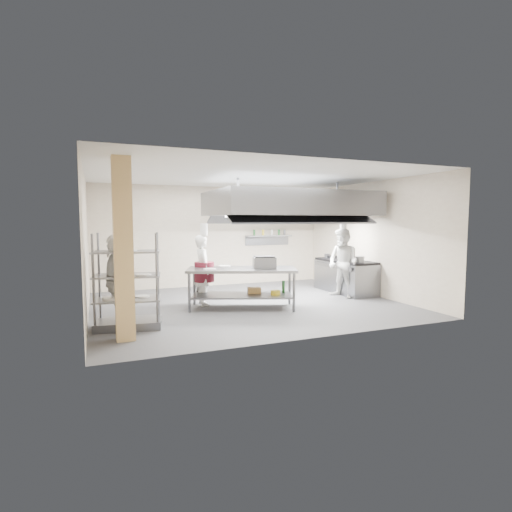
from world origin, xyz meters
name	(u,v)px	position (x,y,z in m)	size (l,w,h in m)	color
floor	(248,304)	(0.00, 0.00, 0.00)	(7.00, 7.00, 0.00)	#363638
ceiling	(248,176)	(0.00, 0.00, 3.00)	(7.00, 7.00, 0.00)	silver
wall_back	(213,237)	(0.00, 3.00, 1.50)	(7.00, 7.00, 0.00)	#B6A690
wall_left	(86,244)	(-3.50, 0.00, 1.50)	(6.00, 6.00, 0.00)	#B6A690
wall_right	(370,239)	(3.50, 0.00, 1.50)	(6.00, 6.00, 0.00)	#B6A690
column	(123,250)	(-2.90, -1.90, 1.50)	(0.30, 0.30, 3.00)	tan
exhaust_hood	(290,204)	(1.30, 0.40, 2.40)	(4.00, 2.50, 0.60)	slate
hood_strip_a	(257,216)	(0.40, 0.40, 2.08)	(1.60, 0.12, 0.04)	white
hood_strip_b	(320,217)	(2.20, 0.40, 2.08)	(1.60, 0.12, 0.04)	white
wall_shelf	(269,236)	(1.80, 2.84, 1.50)	(1.50, 0.28, 0.04)	slate
island	(242,288)	(-0.28, -0.35, 0.46)	(2.42, 1.01, 0.91)	slate
island_worktop	(242,270)	(-0.28, -0.35, 0.88)	(2.42, 1.01, 0.06)	slate
island_undershelf	(242,295)	(-0.28, -0.35, 0.30)	(2.22, 0.91, 0.04)	slate
pass_rack	(127,281)	(-2.80, -1.14, 0.88)	(1.17, 0.68, 1.75)	slate
cooking_range	(345,277)	(3.08, 0.50, 0.42)	(0.80, 2.00, 0.84)	gray
range_top	(345,261)	(3.08, 0.50, 0.87)	(0.78, 1.96, 0.06)	black
chef_head	(203,270)	(-1.00, 0.34, 0.82)	(0.60, 0.39, 1.64)	silver
chef_line	(343,263)	(2.56, -0.14, 0.89)	(0.86, 0.67, 1.78)	silver
chef_plating	(116,282)	(-3.00, -1.13, 0.87)	(1.01, 0.42, 1.73)	white
griddle	(264,263)	(0.22, -0.49, 1.03)	(0.50, 0.39, 0.25)	slate
wicker_basket	(254,290)	(0.02, -0.34, 0.38)	(0.30, 0.20, 0.13)	brown
stockpot	(343,258)	(2.91, 0.39, 0.98)	(0.23, 0.23, 0.16)	slate
plate_stack	(128,298)	(-2.80, -1.14, 0.56)	(0.28, 0.28, 0.05)	white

